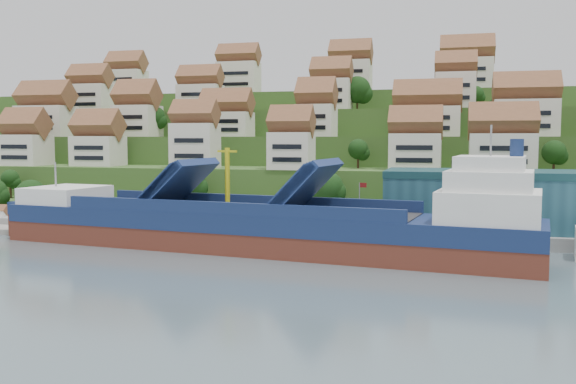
# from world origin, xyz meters

# --- Properties ---
(ground) EXTENTS (300.00, 300.00, 0.00)m
(ground) POSITION_xyz_m (0.00, 0.00, 0.00)
(ground) COLOR slate
(ground) RESTS_ON ground
(quay) EXTENTS (180.00, 14.00, 2.20)m
(quay) POSITION_xyz_m (20.00, 15.00, 1.10)
(quay) COLOR gray
(quay) RESTS_ON ground
(hillside) EXTENTS (260.00, 128.00, 31.00)m
(hillside) POSITION_xyz_m (0.00, 103.55, 10.66)
(hillside) COLOR #2D4C1E
(hillside) RESTS_ON ground
(hillside_village) EXTENTS (156.80, 62.98, 29.33)m
(hillside_village) POSITION_xyz_m (-2.57, 60.12, 24.08)
(hillside_village) COLOR silver
(hillside_village) RESTS_ON ground
(hillside_trees) EXTENTS (143.43, 62.30, 31.47)m
(hillside_trees) POSITION_xyz_m (-9.35, 43.10, 16.11)
(hillside_trees) COLOR #183A13
(hillside_trees) RESTS_ON ground
(warehouse) EXTENTS (60.00, 15.00, 10.00)m
(warehouse) POSITION_xyz_m (52.00, 17.00, 7.20)
(warehouse) COLOR #245363
(warehouse) RESTS_ON quay
(flagpole) EXTENTS (1.28, 0.16, 8.00)m
(flagpole) POSITION_xyz_m (18.11, 10.00, 6.88)
(flagpole) COLOR gray
(flagpole) RESTS_ON quay
(cargo_ship) EXTENTS (88.01, 24.32, 19.41)m
(cargo_ship) POSITION_xyz_m (5.18, -1.75, 3.61)
(cargo_ship) COLOR maroon
(cargo_ship) RESTS_ON ground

